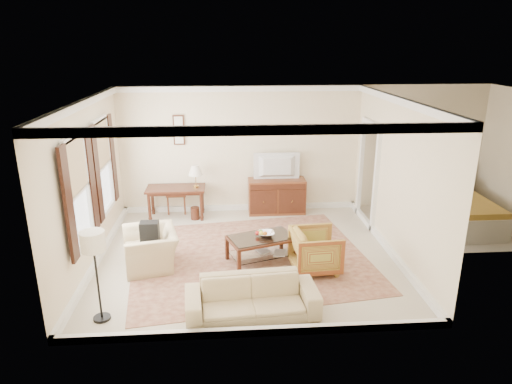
{
  "coord_description": "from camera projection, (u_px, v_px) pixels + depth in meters",
  "views": [
    {
      "loc": [
        -0.38,
        -7.75,
        3.82
      ],
      "look_at": [
        0.2,
        0.3,
        1.15
      ],
      "focal_mm": 32.0,
      "sensor_mm": 36.0,
      "label": 1
    }
  ],
  "objects": [
    {
      "name": "tv",
      "position": [
        277.0,
        158.0,
        10.29
      ],
      "size": [
        1.0,
        0.58,
        0.13
      ],
      "primitive_type": "imported",
      "rotation": [
        0.0,
        0.0,
        3.14
      ],
      "color": "black",
      "rests_on": "sideboard"
    },
    {
      "name": "floor_lamp",
      "position": [
        93.0,
        248.0,
        6.24
      ],
      "size": [
        0.34,
        0.34,
        1.37
      ],
      "color": "black",
      "rests_on": "room_shell"
    },
    {
      "name": "desk_chair",
      "position": [
        177.0,
        191.0,
        10.59
      ],
      "size": [
        0.46,
        0.46,
        1.05
      ],
      "primitive_type": null,
      "rotation": [
        0.0,
        0.0,
        0.03
      ],
      "color": "brown",
      "rests_on": "room_shell"
    },
    {
      "name": "desk_lamp",
      "position": [
        196.0,
        176.0,
        10.16
      ],
      "size": [
        0.32,
        0.32,
        0.5
      ],
      "primitive_type": null,
      "color": "silver",
      "rests_on": "writing_desk"
    },
    {
      "name": "striped_armchair",
      "position": [
        316.0,
        249.0,
        7.89
      ],
      "size": [
        0.8,
        0.85,
        0.82
      ],
      "primitive_type": "imported",
      "rotation": [
        0.0,
        0.0,
        1.64
      ],
      "color": "brown",
      "rests_on": "room_shell"
    },
    {
      "name": "sideboard",
      "position": [
        277.0,
        196.0,
        10.6
      ],
      "size": [
        1.31,
        0.5,
        0.81
      ],
      "primitive_type": "cube",
      "color": "brown",
      "rests_on": "room_shell"
    },
    {
      "name": "book_b",
      "position": [
        274.0,
        252.0,
        8.26
      ],
      "size": [
        0.28,
        0.1,
        0.38
      ],
      "primitive_type": "imported",
      "rotation": [
        0.0,
        0.0,
        -0.26
      ],
      "color": "brown",
      "rests_on": "coffee_table"
    },
    {
      "name": "annex_bedroom",
      "position": [
        451.0,
        211.0,
        9.85
      ],
      "size": [
        3.0,
        2.7,
        2.9
      ],
      "color": "beige",
      "rests_on": "ground"
    },
    {
      "name": "room_shell",
      "position": [
        246.0,
        124.0,
        7.79
      ],
      "size": [
        5.51,
        5.01,
        2.91
      ],
      "color": "beige",
      "rests_on": "ground"
    },
    {
      "name": "coffee_table",
      "position": [
        261.0,
        242.0,
        8.21
      ],
      "size": [
        1.32,
        1.01,
        0.49
      ],
      "rotation": [
        0.0,
        0.0,
        0.33
      ],
      "color": "#431F13",
      "rests_on": "room_shell"
    },
    {
      "name": "window_front",
      "position": [
        78.0,
        192.0,
        7.23
      ],
      "size": [
        0.12,
        1.56,
        1.8
      ],
      "primitive_type": null,
      "color": "#CCB284",
      "rests_on": "room_shell"
    },
    {
      "name": "backpack",
      "position": [
        150.0,
        230.0,
        7.94
      ],
      "size": [
        0.31,
        0.37,
        0.4
      ],
      "primitive_type": "cube",
      "rotation": [
        0.0,
        0.0,
        -1.25
      ],
      "color": "black",
      "rests_on": "club_armchair"
    },
    {
      "name": "framed_prints",
      "position": [
        179.0,
        130.0,
        10.2
      ],
      "size": [
        0.25,
        0.04,
        0.68
      ],
      "primitive_type": null,
      "color": "#431F13",
      "rests_on": "room_shell"
    },
    {
      "name": "fruit_bowl",
      "position": [
        266.0,
        233.0,
        8.19
      ],
      "size": [
        0.42,
        0.42,
        0.1
      ],
      "primitive_type": "imported",
      "color": "silver",
      "rests_on": "coffee_table"
    },
    {
      "name": "writing_desk",
      "position": [
        176.0,
        192.0,
        10.24
      ],
      "size": [
        1.3,
        0.65,
        0.71
      ],
      "color": "#431F13",
      "rests_on": "room_shell"
    },
    {
      "name": "window_rear",
      "position": [
        103.0,
        166.0,
        8.75
      ],
      "size": [
        0.12,
        1.56,
        1.8
      ],
      "primitive_type": null,
      "color": "#CCB284",
      "rests_on": "room_shell"
    },
    {
      "name": "book_a",
      "position": [
        257.0,
        251.0,
        8.29
      ],
      "size": [
        0.27,
        0.16,
        0.38
      ],
      "primitive_type": "imported",
      "rotation": [
        0.0,
        0.0,
        0.46
      ],
      "color": "brown",
      "rests_on": "coffee_table"
    },
    {
      "name": "sofa",
      "position": [
        252.0,
        292.0,
        6.59
      ],
      "size": [
        1.96,
        0.71,
        0.75
      ],
      "primitive_type": "imported",
      "rotation": [
        0.0,
        0.0,
        0.08
      ],
      "color": "tan",
      "rests_on": "room_shell"
    },
    {
      "name": "doorway",
      "position": [
        368.0,
        175.0,
        9.83
      ],
      "size": [
        0.1,
        1.12,
        2.25
      ],
      "primitive_type": null,
      "color": "white",
      "rests_on": "room_shell"
    },
    {
      "name": "club_armchair",
      "position": [
        150.0,
        243.0,
        8.02
      ],
      "size": [
        0.89,
        1.15,
        0.9
      ],
      "primitive_type": "imported",
      "rotation": [
        0.0,
        0.0,
        -1.34
      ],
      "color": "tan",
      "rests_on": "room_shell"
    },
    {
      "name": "rug",
      "position": [
        249.0,
        257.0,
        8.47
      ],
      "size": [
        4.7,
        4.18,
        0.01
      ],
      "primitive_type": "cube",
      "rotation": [
        0.0,
        0.0,
        0.13
      ],
      "color": "brown",
      "rests_on": "room_shell"
    }
  ]
}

